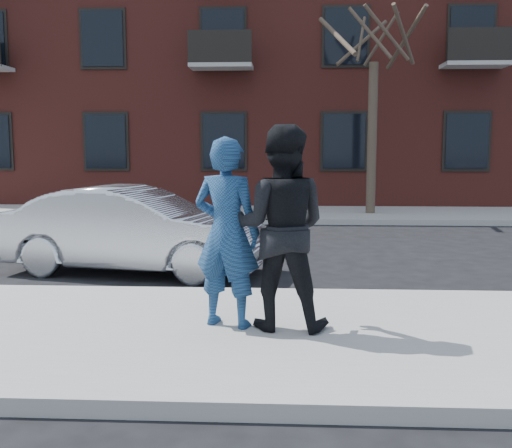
# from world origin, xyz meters

# --- Properties ---
(ground) EXTENTS (100.00, 100.00, 0.00)m
(ground) POSITION_xyz_m (0.00, 0.00, 0.00)
(ground) COLOR black
(ground) RESTS_ON ground
(near_sidewalk) EXTENTS (50.00, 3.50, 0.15)m
(near_sidewalk) POSITION_xyz_m (0.00, -0.25, 0.07)
(near_sidewalk) COLOR gray
(near_sidewalk) RESTS_ON ground
(near_curb) EXTENTS (50.00, 0.10, 0.15)m
(near_curb) POSITION_xyz_m (0.00, 1.55, 0.07)
(near_curb) COLOR #999691
(near_curb) RESTS_ON ground
(far_sidewalk) EXTENTS (50.00, 3.50, 0.15)m
(far_sidewalk) POSITION_xyz_m (0.00, 11.25, 0.07)
(far_sidewalk) COLOR gray
(far_sidewalk) RESTS_ON ground
(far_curb) EXTENTS (50.00, 0.10, 0.15)m
(far_curb) POSITION_xyz_m (0.00, 9.45, 0.07)
(far_curb) COLOR #999691
(far_curb) RESTS_ON ground
(apartment_building) EXTENTS (24.30, 10.30, 12.30)m
(apartment_building) POSITION_xyz_m (2.00, 18.00, 6.16)
(apartment_building) COLOR maroon
(apartment_building) RESTS_ON ground
(street_tree) EXTENTS (3.60, 3.60, 6.80)m
(street_tree) POSITION_xyz_m (4.50, 11.00, 5.52)
(street_tree) COLOR #32271D
(street_tree) RESTS_ON far_sidewalk
(silver_sedan) EXTENTS (4.38, 2.15, 1.38)m
(silver_sedan) POSITION_xyz_m (-0.31, 3.20, 0.69)
(silver_sedan) COLOR #B7BABF
(silver_sedan) RESTS_ON ground
(man_hoodie) EXTENTS (0.82, 0.67, 1.95)m
(man_hoodie) POSITION_xyz_m (1.50, -0.08, 1.13)
(man_hoodie) COLOR navy
(man_hoodie) RESTS_ON near_sidewalk
(man_peacoat) EXTENTS (1.09, 0.89, 2.07)m
(man_peacoat) POSITION_xyz_m (2.05, -0.11, 1.19)
(man_peacoat) COLOR black
(man_peacoat) RESTS_ON near_sidewalk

